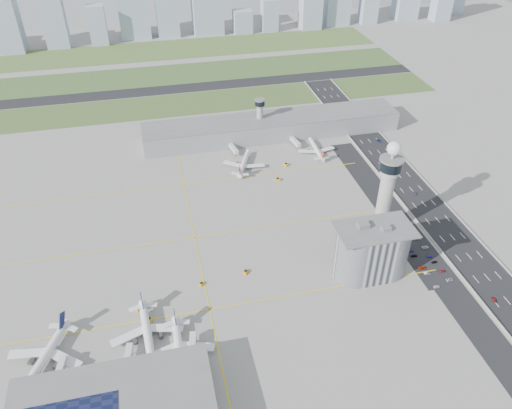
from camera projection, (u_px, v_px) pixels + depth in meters
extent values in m
plane|color=#9B9890|center=(270.00, 260.00, 290.89)|extent=(1000.00, 1000.00, 0.00)
cube|color=#3E592A|center=(189.00, 104.00, 464.40)|extent=(480.00, 50.00, 0.08)
cube|color=#3D592A|center=(180.00, 74.00, 523.47)|extent=(480.00, 60.00, 0.08)
cube|color=#4F6B32|center=(173.00, 49.00, 586.48)|extent=(480.00, 70.00, 0.08)
cube|color=black|center=(184.00, 88.00, 493.53)|extent=(480.00, 22.00, 0.10)
cube|color=black|center=(447.00, 231.00, 312.00)|extent=(28.00, 500.00, 0.10)
cube|color=#9E9E99|center=(427.00, 234.00, 309.10)|extent=(0.60, 500.00, 1.20)
cube|color=#9E9E99|center=(468.00, 227.00, 314.24)|extent=(0.60, 500.00, 1.20)
cube|color=black|center=(419.00, 247.00, 299.53)|extent=(18.00, 260.00, 0.08)
cube|color=black|center=(425.00, 261.00, 289.71)|extent=(20.00, 44.00, 0.10)
cube|color=yellow|center=(210.00, 309.00, 259.91)|extent=(260.00, 0.60, 0.01)
cube|color=yellow|center=(195.00, 237.00, 307.17)|extent=(260.00, 0.60, 0.01)
cube|color=yellow|center=(184.00, 185.00, 354.42)|extent=(260.00, 0.60, 0.01)
cube|color=yellow|center=(195.00, 237.00, 307.17)|extent=(0.60, 260.00, 0.01)
cylinder|color=#ADAAA5|center=(384.00, 202.00, 296.31)|extent=(8.40, 8.40, 48.00)
cylinder|color=#ADAAA5|center=(390.00, 171.00, 283.37)|extent=(11.00, 11.00, 4.00)
cylinder|color=black|center=(391.00, 165.00, 281.02)|extent=(13.00, 13.00, 6.00)
cylinder|color=slate|center=(392.00, 159.00, 278.96)|extent=(14.00, 14.00, 1.00)
cylinder|color=#ADAAA5|center=(393.00, 156.00, 277.49)|extent=(1.60, 1.60, 5.00)
sphere|color=white|center=(394.00, 148.00, 274.84)|extent=(8.00, 8.00, 8.00)
cylinder|color=#ADAAA5|center=(260.00, 120.00, 406.31)|extent=(5.00, 5.00, 28.00)
cylinder|color=black|center=(260.00, 103.00, 397.49)|extent=(8.00, 8.00, 4.00)
cylinder|color=slate|center=(260.00, 100.00, 396.02)|extent=(8.60, 8.60, 0.80)
cube|color=#B2B2B7|center=(371.00, 251.00, 274.30)|extent=(18.00, 24.00, 30.00)
cylinder|color=#B2B2B7|center=(356.00, 254.00, 272.65)|extent=(24.00, 24.00, 30.00)
cylinder|color=#B2B2B7|center=(387.00, 249.00, 275.95)|extent=(24.00, 24.00, 30.00)
cube|color=slate|center=(375.00, 229.00, 265.24)|extent=(42.00, 24.00, 0.80)
cube|color=slate|center=(363.00, 225.00, 265.56)|extent=(6.00, 5.00, 3.00)
cube|color=slate|center=(386.00, 228.00, 263.82)|extent=(5.00, 4.00, 2.40)
cube|color=gray|center=(272.00, 127.00, 410.40)|extent=(210.00, 32.00, 15.00)
cube|color=slate|center=(272.00, 118.00, 405.75)|extent=(210.00, 32.00, 0.80)
cube|color=slate|center=(111.00, 403.00, 202.85)|extent=(84.00, 42.00, 0.80)
imported|color=silver|center=(436.00, 286.00, 272.37)|extent=(3.81, 1.63, 1.28)
imported|color=gray|center=(427.00, 273.00, 280.81)|extent=(3.94, 1.76, 1.25)
imported|color=#AE290C|center=(422.00, 268.00, 284.24)|extent=(4.91, 2.81, 1.29)
imported|color=black|center=(414.00, 256.00, 292.84)|extent=(3.99, 1.66, 1.15)
imported|color=navy|center=(411.00, 251.00, 296.15)|extent=(3.77, 1.76, 1.25)
imported|color=silver|center=(404.00, 246.00, 300.12)|extent=(3.59, 1.37, 1.17)
imported|color=#A5A5A5|center=(450.00, 280.00, 276.60)|extent=(4.75, 2.45, 1.28)
imported|color=maroon|center=(442.00, 271.00, 282.37)|extent=(3.99, 1.67, 1.15)
imported|color=black|center=(434.00, 262.00, 288.40)|extent=(3.53, 1.68, 1.16)
imported|color=navy|center=(430.00, 256.00, 292.35)|extent=(3.32, 1.25, 1.08)
imported|color=silver|center=(425.00, 247.00, 298.88)|extent=(4.61, 2.51, 1.22)
imported|color=gray|center=(418.00, 239.00, 305.20)|extent=(3.93, 2.14, 1.08)
imported|color=maroon|center=(494.00, 300.00, 264.51)|extent=(1.56, 3.61, 1.21)
imported|color=#262629|center=(415.00, 194.00, 344.62)|extent=(1.29, 3.54, 1.16)
imported|color=navy|center=(379.00, 141.00, 405.51)|extent=(2.86, 4.93, 1.29)
imported|color=gray|center=(336.00, 110.00, 452.93)|extent=(1.53, 3.67, 1.24)
cube|color=#9EADC1|center=(3.00, 25.00, 562.58)|extent=(35.81, 28.65, 60.36)
cube|color=#9EADC1|center=(53.00, 18.00, 574.17)|extent=(25.49, 20.39, 66.89)
cube|color=#9EADC1|center=(98.00, 25.00, 587.87)|extent=(20.04, 16.03, 45.20)
cube|color=#9EADC1|center=(133.00, 12.00, 606.06)|extent=(35.76, 28.61, 61.22)
cube|color=#9EADC1|center=(166.00, 1.00, 602.70)|extent=(26.33, 21.06, 83.39)
cube|color=#9EADC1|center=(207.00, 8.00, 618.68)|extent=(36.96, 29.57, 62.11)
cube|color=#9EADC1|center=(243.00, 22.00, 629.89)|extent=(23.01, 18.41, 27.75)
cube|color=#9EADC1|center=(270.00, 15.00, 632.75)|extent=(20.22, 16.18, 38.97)
cube|color=#9EADC1|center=(311.00, 10.00, 638.70)|extent=(26.14, 20.92, 46.89)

